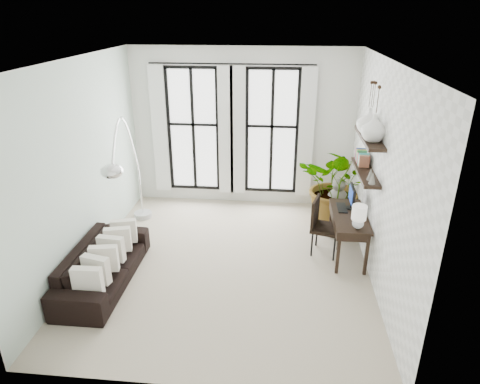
# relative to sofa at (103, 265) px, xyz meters

# --- Properties ---
(floor) EXTENTS (5.00, 5.00, 0.00)m
(floor) POSITION_rel_sofa_xyz_m (1.80, 0.68, -0.30)
(floor) COLOR #B5A790
(floor) RESTS_ON ground
(ceiling) EXTENTS (5.00, 5.00, 0.00)m
(ceiling) POSITION_rel_sofa_xyz_m (1.80, 0.68, 2.90)
(ceiling) COLOR white
(ceiling) RESTS_ON wall_back
(wall_left) EXTENTS (0.00, 5.00, 5.00)m
(wall_left) POSITION_rel_sofa_xyz_m (-0.45, 0.68, 1.30)
(wall_left) COLOR silver
(wall_left) RESTS_ON floor
(wall_right) EXTENTS (0.00, 5.00, 5.00)m
(wall_right) POSITION_rel_sofa_xyz_m (4.05, 0.68, 1.30)
(wall_right) COLOR white
(wall_right) RESTS_ON floor
(wall_back) EXTENTS (4.50, 0.00, 4.50)m
(wall_back) POSITION_rel_sofa_xyz_m (1.80, 3.18, 1.30)
(wall_back) COLOR white
(wall_back) RESTS_ON floor
(windows) EXTENTS (3.26, 0.13, 2.65)m
(windows) POSITION_rel_sofa_xyz_m (1.60, 3.11, 1.26)
(windows) COLOR white
(windows) RESTS_ON wall_back
(wall_shelves) EXTENTS (0.25, 1.30, 0.60)m
(wall_shelves) POSITION_rel_sofa_xyz_m (3.91, 1.19, 1.43)
(wall_shelves) COLOR black
(wall_shelves) RESTS_ON wall_right
(sofa) EXTENTS (0.81, 2.06, 0.60)m
(sofa) POSITION_rel_sofa_xyz_m (0.00, 0.00, 0.00)
(sofa) COLOR black
(sofa) RESTS_ON floor
(throw_pillows) EXTENTS (0.40, 1.52, 0.40)m
(throw_pillows) POSITION_rel_sofa_xyz_m (0.10, 0.00, 0.20)
(throw_pillows) COLOR white
(throw_pillows) RESTS_ON sofa
(plant) EXTENTS (1.76, 1.64, 1.58)m
(plant) POSITION_rel_sofa_xyz_m (3.70, 2.32, 0.49)
(plant) COLOR #2D7228
(plant) RESTS_ON floor
(desk) EXTENTS (0.54, 1.27, 1.14)m
(desk) POSITION_rel_sofa_xyz_m (3.75, 1.10, 0.41)
(desk) COLOR black
(desk) RESTS_ON floor
(desk_chair) EXTENTS (0.58, 0.58, 0.98)m
(desk_chair) POSITION_rel_sofa_xyz_m (3.31, 1.20, 0.26)
(desk_chair) COLOR black
(desk_chair) RESTS_ON floor
(arc_lamp) EXTENTS (0.73, 2.49, 2.32)m
(arc_lamp) POSITION_rel_sofa_xyz_m (0.10, 1.12, 1.51)
(arc_lamp) COLOR silver
(arc_lamp) RESTS_ON floor
(buddha) EXTENTS (0.50, 0.50, 0.89)m
(buddha) POSITION_rel_sofa_xyz_m (3.71, 2.38, 0.07)
(buddha) COLOR gray
(buddha) RESTS_ON floor
(vase_a) EXTENTS (0.37, 0.37, 0.38)m
(vase_a) POSITION_rel_sofa_xyz_m (3.91, 0.91, 1.96)
(vase_a) COLOR white
(vase_a) RESTS_ON shelf_upper
(vase_b) EXTENTS (0.37, 0.37, 0.38)m
(vase_b) POSITION_rel_sofa_xyz_m (3.91, 1.31, 1.96)
(vase_b) COLOR white
(vase_b) RESTS_ON shelf_upper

